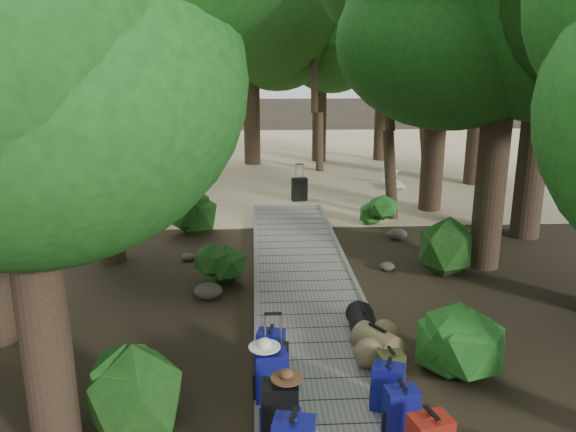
{
  "coord_description": "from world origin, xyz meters",
  "views": [
    {
      "loc": [
        -0.95,
        -9.16,
        4.23
      ],
      "look_at": [
        -0.24,
        2.58,
        1.0
      ],
      "focal_mm": 35.0,
      "sensor_mm": 36.0,
      "label": 1
    }
  ],
  "objects_px": {
    "backpack_left_b": "(280,407)",
    "backpack_left_c": "(271,373)",
    "backpack_left_d": "(271,346)",
    "backpack_right_c": "(388,385)",
    "duffel_right_khaki": "(377,343)",
    "duffel_right_black": "(363,322)",
    "lone_suitcase_on_sand": "(299,189)",
    "backpack_right_b": "(401,410)",
    "sun_lounger": "(394,180)",
    "backpack_right_d": "(390,367)",
    "suitcase_on_boardwalk": "(273,367)",
    "kayak": "(180,182)"
  },
  "relations": [
    {
      "from": "backpack_left_b",
      "to": "backpack_left_c",
      "type": "xyz_separation_m",
      "value": [
        -0.08,
        0.73,
        -0.01
      ]
    },
    {
      "from": "backpack_left_d",
      "to": "backpack_right_c",
      "type": "bearing_deg",
      "value": -25.82
    },
    {
      "from": "backpack_left_d",
      "to": "duffel_right_khaki",
      "type": "distance_m",
      "value": 1.53
    },
    {
      "from": "duffel_right_black",
      "to": "lone_suitcase_on_sand",
      "type": "bearing_deg",
      "value": 95.0
    },
    {
      "from": "backpack_right_c",
      "to": "lone_suitcase_on_sand",
      "type": "bearing_deg",
      "value": 113.01
    },
    {
      "from": "backpack_right_b",
      "to": "duffel_right_black",
      "type": "height_order",
      "value": "backpack_right_b"
    },
    {
      "from": "backpack_left_b",
      "to": "backpack_right_c",
      "type": "xyz_separation_m",
      "value": [
        1.33,
        0.47,
        -0.06
      ]
    },
    {
      "from": "backpack_left_d",
      "to": "backpack_right_b",
      "type": "distance_m",
      "value": 2.16
    },
    {
      "from": "duffel_right_black",
      "to": "sun_lounger",
      "type": "distance_m",
      "value": 11.32
    },
    {
      "from": "duffel_right_khaki",
      "to": "duffel_right_black",
      "type": "distance_m",
      "value": 0.7
    },
    {
      "from": "backpack_right_c",
      "to": "lone_suitcase_on_sand",
      "type": "distance_m",
      "value": 11.19
    },
    {
      "from": "duffel_right_black",
      "to": "sun_lounger",
      "type": "bearing_deg",
      "value": 77.27
    },
    {
      "from": "backpack_right_d",
      "to": "duffel_right_black",
      "type": "bearing_deg",
      "value": 86.28
    },
    {
      "from": "backpack_left_c",
      "to": "duffel_right_khaki",
      "type": "height_order",
      "value": "backpack_left_c"
    },
    {
      "from": "backpack_left_c",
      "to": "backpack_right_c",
      "type": "bearing_deg",
      "value": -15.72
    },
    {
      "from": "backpack_left_d",
      "to": "backpack_right_c",
      "type": "height_order",
      "value": "backpack_right_c"
    },
    {
      "from": "backpack_left_c",
      "to": "suitcase_on_boardwalk",
      "type": "relative_size",
      "value": 1.2
    },
    {
      "from": "backpack_right_d",
      "to": "duffel_right_khaki",
      "type": "xyz_separation_m",
      "value": [
        -0.02,
        0.73,
        -0.03
      ]
    },
    {
      "from": "backpack_right_d",
      "to": "suitcase_on_boardwalk",
      "type": "relative_size",
      "value": 0.82
    },
    {
      "from": "backpack_right_b",
      "to": "suitcase_on_boardwalk",
      "type": "height_order",
      "value": "backpack_right_b"
    },
    {
      "from": "backpack_right_d",
      "to": "sun_lounger",
      "type": "xyz_separation_m",
      "value": [
        3.06,
        12.29,
        -0.08
      ]
    },
    {
      "from": "duffel_right_black",
      "to": "kayak",
      "type": "relative_size",
      "value": 0.2
    },
    {
      "from": "backpack_left_b",
      "to": "duffel_right_khaki",
      "type": "xyz_separation_m",
      "value": [
        1.47,
        1.71,
        -0.16
      ]
    },
    {
      "from": "backpack_right_c",
      "to": "sun_lounger",
      "type": "xyz_separation_m",
      "value": [
        3.22,
        12.81,
        -0.15
      ]
    },
    {
      "from": "backpack_right_b",
      "to": "suitcase_on_boardwalk",
      "type": "distance_m",
      "value": 1.75
    },
    {
      "from": "backpack_left_c",
      "to": "backpack_left_d",
      "type": "height_order",
      "value": "backpack_left_c"
    },
    {
      "from": "backpack_right_c",
      "to": "suitcase_on_boardwalk",
      "type": "relative_size",
      "value": 1.04
    },
    {
      "from": "backpack_right_c",
      "to": "duffel_right_khaki",
      "type": "xyz_separation_m",
      "value": [
        0.13,
        1.24,
        -0.1
      ]
    },
    {
      "from": "duffel_right_khaki",
      "to": "sun_lounger",
      "type": "xyz_separation_m",
      "value": [
        3.09,
        11.57,
        -0.05
      ]
    },
    {
      "from": "backpack_left_d",
      "to": "lone_suitcase_on_sand",
      "type": "xyz_separation_m",
      "value": [
        1.2,
        10.08,
        -0.02
      ]
    },
    {
      "from": "backpack_left_c",
      "to": "kayak",
      "type": "relative_size",
      "value": 0.22
    },
    {
      "from": "backpack_right_d",
      "to": "kayak",
      "type": "bearing_deg",
      "value": 101.16
    },
    {
      "from": "backpack_left_d",
      "to": "lone_suitcase_on_sand",
      "type": "bearing_deg",
      "value": 95.98
    },
    {
      "from": "backpack_right_c",
      "to": "sun_lounger",
      "type": "bearing_deg",
      "value": 97.95
    },
    {
      "from": "duffel_right_khaki",
      "to": "sun_lounger",
      "type": "relative_size",
      "value": 0.39
    },
    {
      "from": "backpack_right_d",
      "to": "kayak",
      "type": "distance_m",
      "value": 13.7
    },
    {
      "from": "lone_suitcase_on_sand",
      "to": "sun_lounger",
      "type": "height_order",
      "value": "lone_suitcase_on_sand"
    },
    {
      "from": "backpack_left_d",
      "to": "kayak",
      "type": "relative_size",
      "value": 0.17
    },
    {
      "from": "duffel_right_black",
      "to": "kayak",
      "type": "bearing_deg",
      "value": 113.74
    },
    {
      "from": "duffel_right_khaki",
      "to": "duffel_right_black",
      "type": "bearing_deg",
      "value": 64.09
    },
    {
      "from": "lone_suitcase_on_sand",
      "to": "kayak",
      "type": "relative_size",
      "value": 0.22
    },
    {
      "from": "kayak",
      "to": "sun_lounger",
      "type": "bearing_deg",
      "value": 8.72
    },
    {
      "from": "backpack_right_b",
      "to": "duffel_right_black",
      "type": "distance_m",
      "value": 2.46
    },
    {
      "from": "backpack_left_b",
      "to": "backpack_right_b",
      "type": "height_order",
      "value": "backpack_left_b"
    },
    {
      "from": "duffel_right_khaki",
      "to": "suitcase_on_boardwalk",
      "type": "bearing_deg",
      "value": 173.94
    },
    {
      "from": "backpack_right_c",
      "to": "lone_suitcase_on_sand",
      "type": "xyz_separation_m",
      "value": [
        -0.19,
        11.19,
        -0.06
      ]
    },
    {
      "from": "suitcase_on_boardwalk",
      "to": "backpack_left_b",
      "type": "bearing_deg",
      "value": -84.33
    },
    {
      "from": "backpack_left_b",
      "to": "backpack_left_d",
      "type": "distance_m",
      "value": 1.58
    },
    {
      "from": "duffel_right_black",
      "to": "suitcase_on_boardwalk",
      "type": "relative_size",
      "value": 1.06
    },
    {
      "from": "backpack_right_b",
      "to": "backpack_right_d",
      "type": "distance_m",
      "value": 1.04
    }
  ]
}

